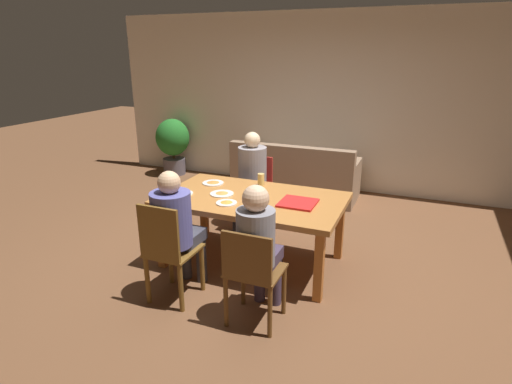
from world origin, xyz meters
TOP-DOWN VIEW (x-y plane):
  - ground_plane at (0.00, 0.00)m, footprint 20.00×20.00m
  - back_wall at (0.00, 2.91)m, footprint 7.30×0.12m
  - dining_table at (0.00, 0.00)m, footprint 1.85×1.09m
  - chair_0 at (-0.39, -0.96)m, footprint 0.41×0.43m
  - person_0 at (-0.39, -0.81)m, footprint 0.35×0.55m
  - chair_1 at (0.42, -1.00)m, footprint 0.43×0.39m
  - person_1 at (0.42, -0.86)m, footprint 0.31×0.49m
  - chair_2 at (-0.39, 1.01)m, footprint 0.39×0.46m
  - person_2 at (-0.39, 0.88)m, footprint 0.35×0.53m
  - pizza_box_0 at (0.49, -0.02)m, footprint 0.35×0.35m
  - plate_0 at (-0.58, 0.25)m, footprint 0.24×0.24m
  - plate_1 at (-0.16, -0.27)m, footprint 0.21×0.21m
  - plate_2 at (-0.70, -0.19)m, footprint 0.20×0.20m
  - plate_3 at (-0.32, -0.04)m, footprint 0.24×0.24m
  - drinking_glass_0 at (-0.64, -0.46)m, footprint 0.06×0.06m
  - drinking_glass_1 at (-0.06, 0.38)m, footprint 0.07×0.07m
  - couch at (-0.22, 2.19)m, footprint 1.88×0.77m
  - potted_plant at (-2.62, 2.54)m, footprint 0.60×0.60m

SIDE VIEW (x-z plane):
  - ground_plane at x=0.00m, z-range 0.00..0.00m
  - couch at x=-0.22m, z-range -0.12..0.73m
  - chair_2 at x=-0.39m, z-range 0.04..0.90m
  - chair_1 at x=0.42m, z-range 0.07..0.93m
  - chair_0 at x=-0.39m, z-range 0.03..0.98m
  - potted_plant at x=-2.62m, z-range 0.09..1.10m
  - dining_table at x=0.00m, z-range 0.29..1.03m
  - person_1 at x=0.42m, z-range 0.11..1.30m
  - person_0 at x=-0.39m, z-range 0.11..1.31m
  - person_2 at x=-0.39m, z-range 0.11..1.33m
  - plate_2 at x=-0.70m, z-range 0.73..0.76m
  - plate_3 at x=-0.32m, z-range 0.73..0.76m
  - plate_1 at x=-0.16m, z-range 0.73..0.76m
  - plate_0 at x=-0.58m, z-range 0.73..0.76m
  - pizza_box_0 at x=0.49m, z-range 0.74..0.76m
  - drinking_glass_1 at x=-0.06m, z-range 0.74..0.87m
  - drinking_glass_0 at x=-0.64m, z-range 0.74..0.88m
  - back_wall at x=0.00m, z-range 0.00..2.74m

